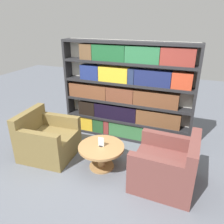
% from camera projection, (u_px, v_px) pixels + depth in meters
% --- Properties ---
extents(ground_plane, '(14.00, 14.00, 0.00)m').
position_uv_depth(ground_plane, '(102.00, 171.00, 3.70)').
color(ground_plane, slate).
extents(bookshelf, '(2.64, 0.30, 2.00)m').
position_uv_depth(bookshelf, '(127.00, 94.00, 4.36)').
color(bookshelf, silver).
rests_on(bookshelf, ground_plane).
extents(armchair_left, '(0.96, 0.92, 0.84)m').
position_uv_depth(armchair_left, '(47.00, 141.00, 4.02)').
color(armchair_left, olive).
rests_on(armchair_left, ground_plane).
extents(armchair_right, '(0.92, 0.88, 0.84)m').
position_uv_depth(armchair_right, '(166.00, 168.00, 3.29)').
color(armchair_right, brown).
rests_on(armchair_right, ground_plane).
extents(coffee_table, '(0.77, 0.77, 0.42)m').
position_uv_depth(coffee_table, '(101.00, 152.00, 3.68)').
color(coffee_table, '#AD7F4C').
rests_on(coffee_table, ground_plane).
extents(table_sign, '(0.10, 0.06, 0.16)m').
position_uv_depth(table_sign, '(101.00, 142.00, 3.60)').
color(table_sign, black).
rests_on(table_sign, coffee_table).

